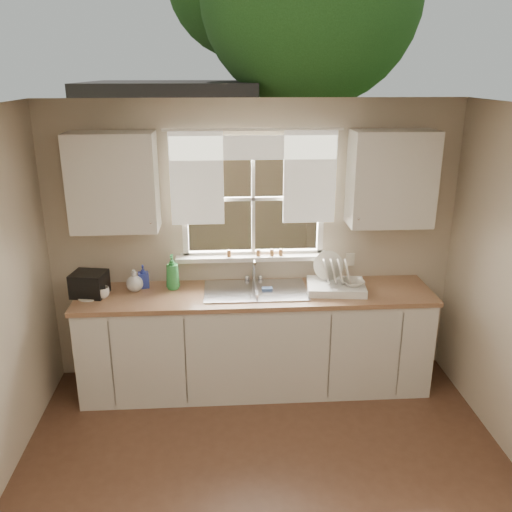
{
  "coord_description": "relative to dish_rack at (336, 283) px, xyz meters",
  "views": [
    {
      "loc": [
        -0.28,
        -2.59,
        2.71
      ],
      "look_at": [
        0.0,
        1.65,
        1.25
      ],
      "focal_mm": 38.0,
      "sensor_mm": 36.0,
      "label": 1
    }
  ],
  "objects": [
    {
      "name": "bowl",
      "position": [
        0.14,
        -0.05,
        0.02
      ],
      "size": [
        0.22,
        0.22,
        0.05
      ],
      "primitive_type": "imported",
      "rotation": [
        0.0,
        0.0,
        0.18
      ],
      "color": "white",
      "rests_on": "dish_rack"
    },
    {
      "name": "soap_bottle_c",
      "position": [
        -1.73,
        0.11,
        0.03
      ],
      "size": [
        0.15,
        0.15,
        0.19
      ],
      "primitive_type": "imported",
      "rotation": [
        0.0,
        0.0,
        0.04
      ],
      "color": "beige",
      "rests_on": "countertop"
    },
    {
      "name": "ceiling",
      "position": [
        -0.69,
        -1.69,
        1.52
      ],
      "size": [
        3.6,
        4.0,
        0.02
      ],
      "primitive_type": "cube",
      "color": "silver",
      "rests_on": "room_walls"
    },
    {
      "name": "backyard",
      "position": [
        -0.11,
        6.73,
        2.48
      ],
      "size": [
        20.0,
        10.0,
        6.13
      ],
      "color": "#335421",
      "rests_on": "ground"
    },
    {
      "name": "room_walls",
      "position": [
        -0.69,
        -1.75,
        0.26
      ],
      "size": [
        3.62,
        4.02,
        2.5
      ],
      "color": "beige",
      "rests_on": "ground"
    },
    {
      "name": "black_appliance",
      "position": [
        -2.09,
        0.03,
        0.03
      ],
      "size": [
        0.31,
        0.28,
        0.2
      ],
      "primitive_type": "cube",
      "rotation": [
        0.0,
        0.0,
        -0.18
      ],
      "color": "black",
      "rests_on": "countertop"
    },
    {
      "name": "dish_rack",
      "position": [
        0.0,
        0.0,
        0.0
      ],
      "size": [
        0.53,
        0.43,
        0.31
      ],
      "color": "white",
      "rests_on": "countertop"
    },
    {
      "name": "saucer",
      "position": [
        -2.09,
        -0.02,
        -0.06
      ],
      "size": [
        0.19,
        0.19,
        0.01
      ],
      "primitive_type": "cylinder",
      "color": "silver",
      "rests_on": "countertop"
    },
    {
      "name": "sill_jars",
      "position": [
        -0.64,
        0.25,
        0.2
      ],
      "size": [
        0.5,
        0.04,
        0.06
      ],
      "color": "brown",
      "rests_on": "window"
    },
    {
      "name": "upper_cabinet_left",
      "position": [
        -1.84,
        0.14,
        0.87
      ],
      "size": [
        0.7,
        0.33,
        0.8
      ],
      "primitive_type": "cube",
      "color": "silver",
      "rests_on": "room_walls"
    },
    {
      "name": "base_cabinets",
      "position": [
        -0.69,
        -0.01,
        -0.54
      ],
      "size": [
        3.0,
        0.62,
        0.87
      ],
      "primitive_type": "cube",
      "color": "silver",
      "rests_on": "ground"
    },
    {
      "name": "window",
      "position": [
        -0.69,
        0.32,
        0.51
      ],
      "size": [
        1.38,
        0.16,
        1.06
      ],
      "color": "white",
      "rests_on": "room_walls"
    },
    {
      "name": "countertop",
      "position": [
        -0.69,
        -0.01,
        -0.09
      ],
      "size": [
        3.04,
        0.65,
        0.04
      ],
      "primitive_type": "cube",
      "color": "#9A6E4D",
      "rests_on": "base_cabinets"
    },
    {
      "name": "cup",
      "position": [
        -1.98,
        -0.04,
        -0.02
      ],
      "size": [
        0.12,
        0.12,
        0.09
      ],
      "primitive_type": "imported",
      "rotation": [
        0.0,
        0.0,
        -0.02
      ],
      "color": "white",
      "rests_on": "countertop"
    },
    {
      "name": "curtains",
      "position": [
        -0.69,
        0.26,
        0.96
      ],
      "size": [
        1.5,
        0.03,
        0.81
      ],
      "color": "white",
      "rests_on": "room_walls"
    },
    {
      "name": "wall_outlet",
      "position": [
        0.19,
        0.3,
        0.1
      ],
      "size": [
        0.08,
        0.01,
        0.12
      ],
      "primitive_type": "cube",
      "color": "beige",
      "rests_on": "room_walls"
    },
    {
      "name": "sink",
      "position": [
        -0.69,
        0.03,
        -0.14
      ],
      "size": [
        0.88,
        0.52,
        0.4
      ],
      "color": "#B7B7BC",
      "rests_on": "countertop"
    },
    {
      "name": "upper_cabinet_right",
      "position": [
        0.46,
        0.14,
        0.87
      ],
      "size": [
        0.7,
        0.33,
        0.8
      ],
      "primitive_type": "cube",
      "color": "silver",
      "rests_on": "room_walls"
    },
    {
      "name": "soap_bottle_a",
      "position": [
        -1.4,
        0.13,
        0.09
      ],
      "size": [
        0.12,
        0.12,
        0.31
      ],
      "primitive_type": "imported",
      "rotation": [
        0.0,
        0.0,
        -0.03
      ],
      "color": "green",
      "rests_on": "countertop"
    },
    {
      "name": "soap_bottle_b",
      "position": [
        -1.66,
        0.18,
        0.03
      ],
      "size": [
        0.11,
        0.11,
        0.2
      ],
      "primitive_type": "imported",
      "rotation": [
        0.0,
        0.0,
        0.2
      ],
      "color": "#2D3DAB",
      "rests_on": "countertop"
    }
  ]
}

